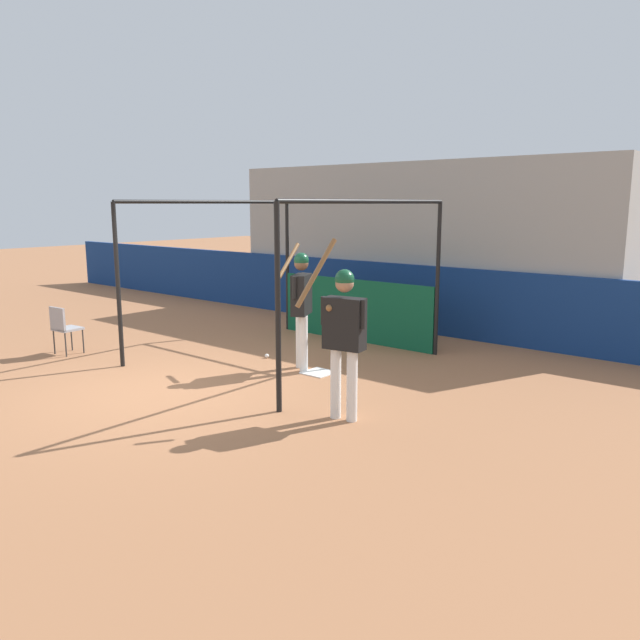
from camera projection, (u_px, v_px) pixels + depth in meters
ground_plane at (168, 390)px, 8.75m from camera, size 60.00×60.00×0.00m
outfield_wall at (395, 296)px, 12.98m from camera, size 24.00×0.12×1.36m
bleacher_section at (445, 242)px, 14.34m from camera, size 8.70×4.00×3.44m
batting_cage at (330, 283)px, 11.12m from camera, size 3.54×3.99×2.64m
home_plate at (319, 372)px, 9.63m from camera, size 0.44×0.44×0.02m
player_batter at (301, 299)px, 9.65m from camera, size 0.72×0.77×1.95m
player_waiting at (343, 329)px, 7.37m from camera, size 0.80×0.59×2.17m
folding_chair at (63, 325)px, 10.73m from camera, size 0.43×0.43×0.84m
baseball at (267, 356)px, 10.56m from camera, size 0.07×0.07×0.07m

